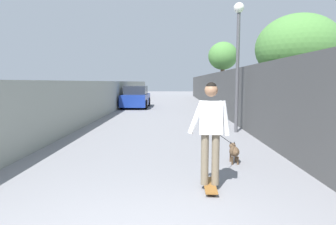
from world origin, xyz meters
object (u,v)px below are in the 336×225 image
Objects in this scene: skateboard at (210,185)px; person_skateboarder at (211,125)px; dog at (234,151)px; lamp_post at (238,45)px; tree_right_far at (297,48)px; tree_right_near at (223,57)px; car_near at (136,98)px.

person_skateboarder is at bearing 165.96° from skateboard.
skateboard is 1.81m from dog.
lamp_post is 2.64× the size of person_skateboarder.
skateboard is at bearing 145.26° from tree_right_far.
dog is (-4.03, 0.93, -2.83)m from lamp_post.
lamp_post is 2.36× the size of dog.
dog is (-14.95, 2.27, -3.37)m from tree_right_near.
tree_right_far reaches higher than person_skateboarder.
skateboard is (-5.67, 1.68, -3.04)m from lamp_post.
tree_right_far is at bearing -38.81° from dog.
tree_right_near is 17.05m from person_skateboarder.
tree_right_far is 6.83m from skateboard.
lamp_post is 6.24m from person_skateboarder.
lamp_post reaches higher than skateboard.
lamp_post is 1.09× the size of car_near.
tree_right_near reaches higher than tree_right_far.
skateboard is at bearing -168.44° from car_near.
person_skateboarder is at bearing 163.51° from lamp_post.
lamp_post is at bearing 72.65° from tree_right_far.
tree_right_far is 5.18m from dog.
car_near is (-0.72, 6.27, -2.93)m from tree_right_near.
skateboard is 16.21m from car_near.
tree_right_near is 1.12× the size of car_near.
tree_right_far reaches higher than car_near.
dog reaches higher than skateboard.
car_near is (10.20, 4.92, -2.39)m from lamp_post.
dog is at bearing -24.69° from skateboard.
tree_right_far is (-11.50, -0.51, -0.70)m from tree_right_near.
car_near is at bearing 15.69° from dog.
tree_right_far is at bearing -34.74° from skateboard.
tree_right_far is at bearing -177.47° from tree_right_near.
tree_right_far is 0.89× the size of lamp_post.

